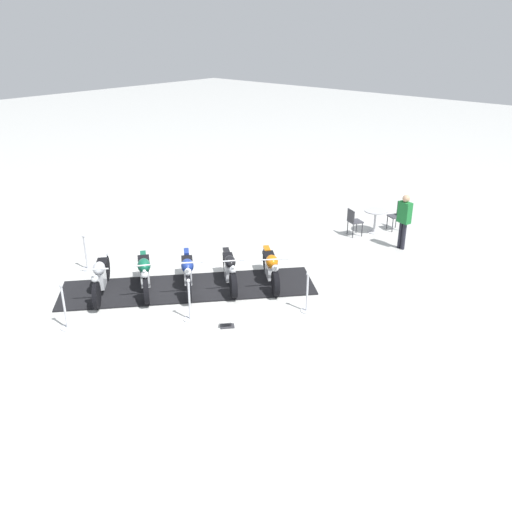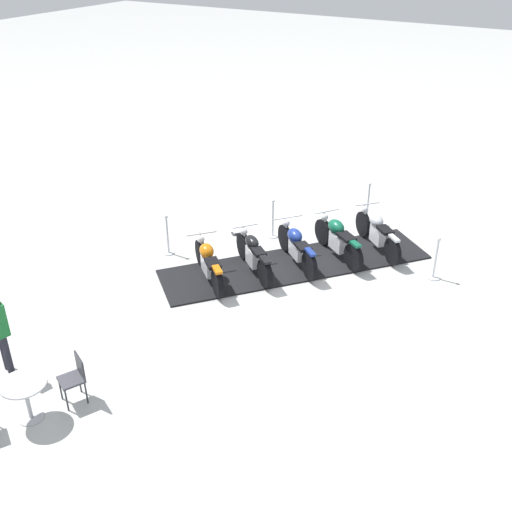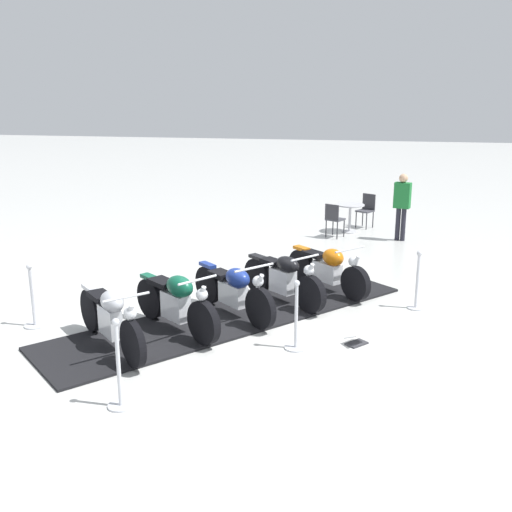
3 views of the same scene
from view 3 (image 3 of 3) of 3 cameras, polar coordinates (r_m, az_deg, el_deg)
name	(u,v)px [view 3 (image 3 of 3)]	position (r m, az deg, el deg)	size (l,w,h in m)	color
ground_plane	(233,317)	(10.09, -2.24, -5.87)	(80.00, 80.00, 0.00)	silver
display_platform	(233,316)	(10.08, -2.24, -5.76)	(6.57, 1.64, 0.04)	black
motorcycle_chrome	(111,317)	(8.88, -13.79, -5.72)	(1.59, 1.73, 0.98)	black
motorcycle_forest	(177,301)	(9.34, -7.65, -4.33)	(1.35, 1.79, 0.98)	black
motorcycle_navy	(234,289)	(9.89, -2.13, -3.20)	(1.49, 1.74, 0.98)	black
motorcycle_black	(284,278)	(10.54, 2.68, -2.14)	(1.39, 1.69, 0.95)	black
motorcycle_copper	(328,268)	(11.25, 6.96, -1.17)	(1.48, 1.68, 0.93)	black
stanchion_right_rear	(417,288)	(10.72, 15.20, -3.00)	(0.29, 0.29, 1.05)	silver
stanchion_right_mid	(296,327)	(8.79, 3.87, -6.86)	(0.33, 0.33, 1.06)	silver
stanchion_left_front	(33,307)	(10.23, -20.61, -4.65)	(0.34, 0.34, 1.05)	silver
stanchion_right_front	(119,378)	(7.39, -13.01, -11.35)	(0.32, 0.32, 1.14)	silver
info_placard	(357,340)	(9.13, 9.65, -7.95)	(0.39, 0.38, 0.21)	#333338
cafe_table	(350,211)	(16.27, 9.03, 4.27)	(0.76, 0.76, 0.77)	#B7B7BC
cafe_chair_near_table	(366,208)	(16.96, 10.57, 4.53)	(0.55, 0.55, 0.94)	#2D2D33
cafe_chair_across_table	(334,218)	(15.59, 7.51, 3.66)	(0.54, 0.54, 0.90)	#2D2D33
bystander_person	(402,201)	(15.52, 13.86, 5.15)	(0.32, 0.44, 1.71)	#23232D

